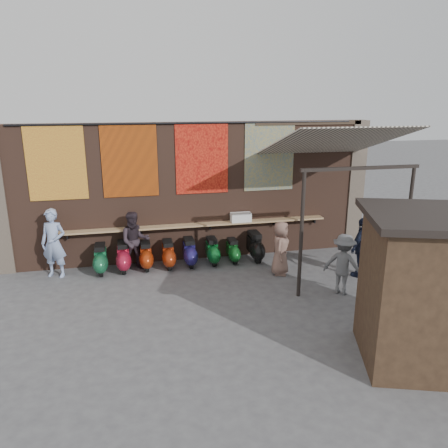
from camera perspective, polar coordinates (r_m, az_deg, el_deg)
name	(u,v)px	position (r m, az deg, el deg)	size (l,w,h in m)	color
ground	(209,294)	(10.90, -1.96, -9.06)	(70.00, 70.00, 0.00)	#474749
brick_wall	(191,192)	(12.81, -4.33, 4.18)	(10.00, 0.40, 4.00)	brown
pier_right	(353,185)	(14.49, 16.53, 4.96)	(0.50, 0.50, 4.00)	#4C4238
eating_counter	(194,225)	(12.67, -3.99, -0.14)	(8.00, 0.32, 0.05)	#9E7A51
shelf_box	(241,217)	(12.88, 2.21, 0.89)	(0.60, 0.27, 0.27)	white
tapestry_redgold	(56,163)	(12.42, -21.07, 7.47)	(1.50, 0.02, 2.00)	#9F2C17
tapestry_sun	(130,161)	(12.29, -12.21, 8.10)	(1.50, 0.02, 2.00)	#F85D0E
tapestry_orange	(202,158)	(12.47, -2.90, 8.55)	(1.50, 0.02, 2.00)	red
tapestry_multi	(269,156)	(12.96, 5.95, 8.77)	(1.50, 0.02, 2.00)	#26548C
hang_rail	(191,123)	(12.33, -4.36, 13.01)	(0.06, 0.06, 9.50)	black
scooter_stool_0	(101,259)	(12.44, -15.81, -4.46)	(0.37, 0.83, 0.79)	#175D37
scooter_stool_1	(123,257)	(12.45, -13.00, -4.20)	(0.38, 0.85, 0.81)	maroon
scooter_stool_2	(146,256)	(12.48, -10.15, -4.09)	(0.36, 0.80, 0.76)	#952A0B
scooter_stool_3	(168,254)	(12.49, -7.29, -3.96)	(0.36, 0.80, 0.76)	maroon
scooter_stool_4	(190,252)	(12.55, -4.52, -3.72)	(0.37, 0.82, 0.78)	navy
scooter_stool_5	(212,251)	(12.67, -1.53, -3.56)	(0.35, 0.79, 0.75)	#0B521F
scooter_stool_6	(233,251)	(12.80, 1.17, -3.52)	(0.32, 0.71, 0.67)	#10501B
scooter_stool_7	(255,247)	(12.94, 4.08, -2.96)	(0.40, 0.88, 0.84)	black
diner_left	(54,243)	(12.43, -21.35, -2.36)	(0.68, 0.45, 1.87)	#8B9FCA
diner_right	(135,241)	(12.30, -11.57, -2.22)	(0.81, 0.63, 1.68)	#292027
shopper_navy	(362,247)	(12.19, 17.61, -2.92)	(0.96, 0.40, 1.64)	black
shopper_grey	(343,264)	(11.02, 15.31, -5.09)	(0.98, 0.56, 1.52)	#585A5D
shopper_tan	(281,248)	(11.90, 7.39, -3.14)	(0.73, 0.47, 1.48)	#79594D
market_stall	(440,294)	(8.63, 26.38, -8.15)	(2.47, 1.85, 2.67)	black
stall_sign	(426,244)	(9.27, 24.91, -2.37)	(1.20, 0.04, 0.50)	gold
stall_shelf	(420,290)	(9.59, 24.23, -7.83)	(2.05, 0.10, 0.06)	#473321
awning_canvas	(333,142)	(11.91, 14.06, 10.40)	(3.20, 3.40, 0.03)	beige
awning_ledger	(309,123)	(13.32, 11.08, 12.86)	(3.30, 0.08, 0.12)	#33261C
awning_header	(361,168)	(10.66, 17.48, 6.97)	(3.00, 0.08, 0.08)	black
awning_post_left	(301,235)	(10.38, 10.06, -1.45)	(0.09, 0.09, 3.10)	black
awning_post_right	(407,228)	(11.73, 22.80, -0.44)	(0.09, 0.09, 3.10)	black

